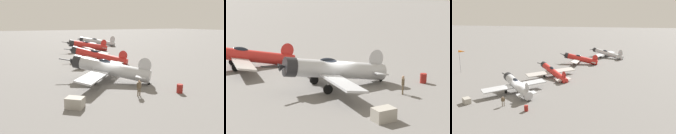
# 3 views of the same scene
# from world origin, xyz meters

# --- Properties ---
(ground_plane) EXTENTS (400.00, 400.00, 0.00)m
(ground_plane) POSITION_xyz_m (0.00, 0.00, 0.00)
(ground_plane) COLOR slate
(airplane_foreground) EXTENTS (9.81, 9.91, 3.16)m
(airplane_foreground) POSITION_xyz_m (0.37, -0.36, 1.61)
(airplane_foreground) COLOR #B7BABF
(airplane_foreground) RESTS_ON ground_plane
(airplane_mid_apron) EXTENTS (10.18, 10.16, 3.19)m
(airplane_mid_apron) POSITION_xyz_m (-3.36, -12.29, 1.28)
(airplane_mid_apron) COLOR red
(airplane_mid_apron) RESTS_ON ground_plane
(airplane_far_line) EXTENTS (11.23, 10.27, 3.27)m
(airplane_far_line) POSITION_xyz_m (-7.39, -27.83, 1.47)
(airplane_far_line) COLOR red
(airplane_far_line) RESTS_ON ground_plane
(airplane_outer_stand) EXTENTS (11.11, 10.42, 3.29)m
(airplane_outer_stand) POSITION_xyz_m (-14.63, -39.00, 1.35)
(airplane_outer_stand) COLOR #B7BABF
(airplane_outer_stand) RESTS_ON ground_plane
(ground_crew_mechanic) EXTENTS (0.60, 0.32, 1.58)m
(ground_crew_mechanic) POSITION_xyz_m (0.07, 5.78, 0.96)
(ground_crew_mechanic) COLOR brown
(ground_crew_mechanic) RESTS_ON ground_plane
(equipment_crate) EXTENTS (1.78, 1.72, 0.90)m
(equipment_crate) POSITION_xyz_m (6.42, 5.86, 0.45)
(equipment_crate) COLOR #9E998E
(equipment_crate) RESTS_ON ground_plane
(fuel_drum) EXTENTS (0.63, 0.63, 0.88)m
(fuel_drum) POSITION_xyz_m (-4.13, 6.81, 0.44)
(fuel_drum) COLOR maroon
(fuel_drum) RESTS_ON ground_plane
(windsock_mast) EXTENTS (1.74, 0.65, 5.49)m
(windsock_mast) POSITION_xyz_m (19.32, -12.22, 4.97)
(windsock_mast) COLOR gray
(windsock_mast) RESTS_ON ground_plane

